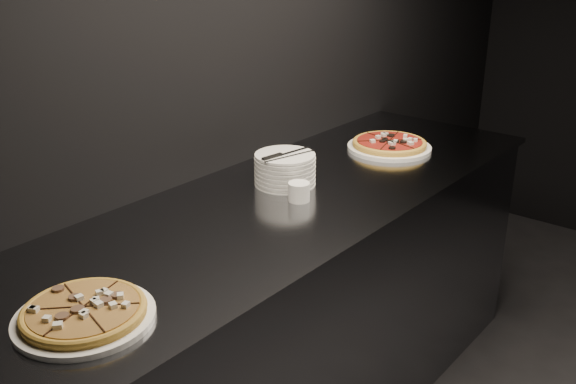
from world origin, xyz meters
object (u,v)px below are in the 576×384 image
Objects in this scene: pizza_tomato at (389,145)px; cutlery at (284,155)px; plate_stack at (285,169)px; counter at (282,318)px; pizza_mushroom at (84,313)px; ramekin at (299,191)px.

cutlery is at bearing -97.02° from pizza_tomato.
plate_stack reaches higher than pizza_tomato.
counter is at bearing -89.35° from pizza_tomato.
plate_stack is at bearing 125.80° from counter.
pizza_mushroom reaches higher than counter.
plate_stack reaches higher than ramekin.
cutlery is at bearing 126.92° from counter.
cutlery reaches higher than plate_stack.
plate_stack is (-0.20, 0.96, 0.04)m from pizza_mushroom.
pizza_tomato reaches higher than pizza_mushroom.
cutlery is (-0.07, -0.59, 0.09)m from pizza_tomato.
plate_stack reaches higher than counter.
pizza_mushroom is at bearing -85.62° from pizza_tomato.
pizza_mushroom is at bearing -82.53° from counter.
pizza_tomato is 1.68× the size of cutlery.
ramekin is at bearing -85.49° from pizza_tomato.
pizza_tomato is 0.67m from ramekin.
cutlery is (-0.08, 0.11, 0.57)m from counter.
counter is 0.54m from plate_stack.
pizza_mushroom is 4.78× the size of ramekin.
cutlery reaches higher than pizza_mushroom.
ramekin is (0.04, 0.03, 0.49)m from counter.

